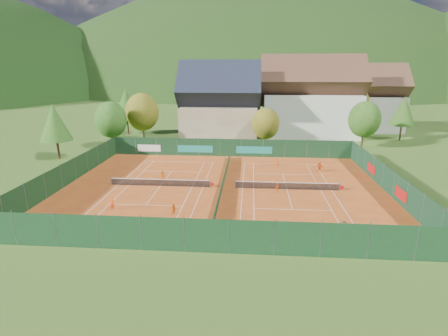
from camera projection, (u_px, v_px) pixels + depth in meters
ground at (223, 188)px, 43.94m from camera, size 600.00×600.00×0.00m
clay_pad at (223, 188)px, 43.93m from camera, size 40.00×32.00×0.01m
court_markings_left at (160, 186)px, 44.53m from camera, size 11.03×23.83×0.00m
court_markings_right at (287, 189)px, 43.33m from camera, size 11.03×23.83×0.00m
tennis_net_left at (161, 182)px, 44.38m from camera, size 13.30×0.10×1.02m
tennis_net_right at (288, 185)px, 43.18m from camera, size 13.30×0.10×1.02m
court_divider at (223, 184)px, 43.79m from camera, size 0.03×28.80×1.00m
fence_north at (228, 148)px, 58.87m from camera, size 40.00×0.10×3.00m
fence_south at (207, 236)px, 28.20m from camera, size 40.00×0.04×3.00m
fence_west at (68, 173)px, 45.00m from camera, size 0.04×32.00×3.00m
fence_east at (388, 180)px, 42.08m from camera, size 0.09×32.00×3.00m
chalet at (220, 108)px, 71.02m from camera, size 16.20×12.00×16.00m
hotel_block_a at (310, 102)px, 75.14m from camera, size 21.60×11.00×17.25m
hotel_block_b at (365, 102)px, 81.97m from camera, size 17.28×10.00×15.50m
tree_west_front at (111, 120)px, 63.21m from camera, size 5.72×5.72×8.69m
tree_west_mid at (142, 112)px, 68.46m from camera, size 6.44×6.44×9.78m
tree_west_back at (126, 104)px, 76.38m from camera, size 5.60×5.60×10.00m
tree_center at (266, 124)px, 63.23m from camera, size 5.01×5.01×7.60m
tree_east_front at (364, 119)px, 63.61m from camera, size 5.72×5.72×8.69m
tree_east_mid at (403, 111)px, 70.34m from camera, size 5.04×5.04×9.00m
tree_west_side at (55, 122)px, 55.81m from camera, size 5.04×5.04×9.00m
tree_east_back at (352, 103)px, 78.40m from camera, size 7.15×7.15×10.86m
mountain_backdrop at (283, 138)px, 276.38m from camera, size 820.00×530.00×242.00m
ball_hopper at (344, 223)px, 32.70m from camera, size 0.34×0.34×0.80m
loose_ball_0 at (127, 195)px, 41.21m from camera, size 0.07×0.07×0.07m
loose_ball_1 at (272, 230)px, 32.55m from camera, size 0.07×0.07×0.07m
player_left_near at (112, 204)px, 36.78m from camera, size 0.63×0.48×1.55m
player_left_mid at (174, 209)px, 35.67m from camera, size 0.67×0.55×1.26m
player_left_far at (162, 177)px, 45.80m from camera, size 1.02×0.62×1.54m
player_right_near at (277, 188)px, 42.02m from camera, size 0.63×0.80×1.26m
player_right_far_a at (277, 162)px, 53.59m from camera, size 0.69×0.56×1.22m
player_right_far_b at (319, 167)px, 50.14m from camera, size 1.41×0.53×1.49m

